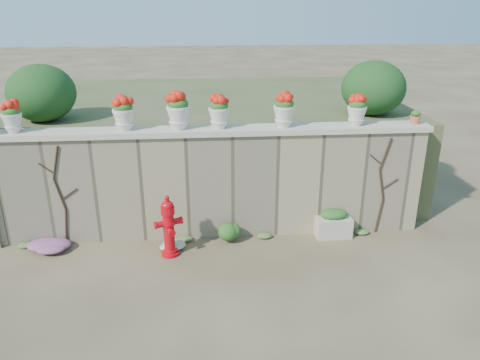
{
  "coord_description": "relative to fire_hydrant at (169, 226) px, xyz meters",
  "views": [
    {
      "loc": [
        -0.11,
        -6.32,
        4.27
      ],
      "look_at": [
        0.53,
        1.4,
        1.24
      ],
      "focal_mm": 35.0,
      "sensor_mm": 36.0,
      "label": 1
    }
  ],
  "objects": [
    {
      "name": "vine_left",
      "position": [
        -1.92,
        0.54,
        0.42
      ],
      "size": [
        0.6,
        0.04,
        1.91
      ],
      "color": "black",
      "rests_on": "ground"
    },
    {
      "name": "fire_hydrant",
      "position": [
        0.0,
        0.0,
        0.0
      ],
      "size": [
        0.49,
        0.35,
        1.13
      ],
      "rotation": [
        0.0,
        0.0,
        0.37
      ],
      "color": "red",
      "rests_on": "ground"
    },
    {
      "name": "back_shrub_right",
      "position": [
        4.15,
        1.96,
        1.98
      ],
      "size": [
        1.3,
        1.3,
        1.1
      ],
      "primitive_type": "ellipsoid",
      "color": "#143814",
      "rests_on": "raised_fill"
    },
    {
      "name": "urn_pot_3",
      "position": [
        0.94,
        0.76,
        1.82
      ],
      "size": [
        0.38,
        0.38,
        0.59
      ],
      "color": "beige",
      "rests_on": "wall_cap"
    },
    {
      "name": "ground",
      "position": [
        0.75,
        -1.04,
        -0.57
      ],
      "size": [
        80.0,
        80.0,
        0.0
      ],
      "primitive_type": "plane",
      "color": "#4E3F27",
      "rests_on": "ground"
    },
    {
      "name": "raised_fill",
      "position": [
        0.75,
        3.96,
        0.43
      ],
      "size": [
        9.0,
        6.0,
        2.0
      ],
      "primitive_type": "cube",
      "color": "#384C23",
      "rests_on": "ground"
    },
    {
      "name": "planter_box",
      "position": [
        3.07,
        0.46,
        -0.31
      ],
      "size": [
        0.68,
        0.42,
        0.56
      ],
      "rotation": [
        0.0,
        0.0,
        0.04
      ],
      "color": "beige",
      "rests_on": "ground"
    },
    {
      "name": "terracotta_pot",
      "position": [
        4.55,
        0.76,
        1.64
      ],
      "size": [
        0.2,
        0.2,
        0.24
      ],
      "color": "#BE5F3A",
      "rests_on": "wall_cap"
    },
    {
      "name": "urn_pot_4",
      "position": [
        2.1,
        0.76,
        1.83
      ],
      "size": [
        0.39,
        0.39,
        0.61
      ],
      "color": "beige",
      "rests_on": "wall_cap"
    },
    {
      "name": "urn_pot_5",
      "position": [
        3.44,
        0.76,
        1.8
      ],
      "size": [
        0.35,
        0.35,
        0.55
      ],
      "color": "beige",
      "rests_on": "wall_cap"
    },
    {
      "name": "back_shrub_left",
      "position": [
        -2.45,
        1.96,
        1.98
      ],
      "size": [
        1.3,
        1.3,
        1.1
      ],
      "primitive_type": "ellipsoid",
      "color": "#143814",
      "rests_on": "raised_fill"
    },
    {
      "name": "white_flowers",
      "position": [
        0.02,
        0.12,
        -0.47
      ],
      "size": [
        0.57,
        0.45,
        0.2
      ],
      "primitive_type": "ellipsoid",
      "color": "white",
      "rests_on": "ground"
    },
    {
      "name": "urn_pot_1",
      "position": [
        -0.72,
        0.76,
        1.83
      ],
      "size": [
        0.38,
        0.38,
        0.6
      ],
      "color": "beige",
      "rests_on": "wall_cap"
    },
    {
      "name": "green_shrub",
      "position": [
        1.07,
        0.3,
        -0.31
      ],
      "size": [
        0.54,
        0.48,
        0.51
      ],
      "primitive_type": "ellipsoid",
      "color": "#1E5119",
      "rests_on": "ground"
    },
    {
      "name": "stone_wall",
      "position": [
        0.75,
        0.76,
        0.43
      ],
      "size": [
        8.0,
        0.4,
        2.0
      ],
      "primitive_type": "cube",
      "color": "gray",
      "rests_on": "ground"
    },
    {
      "name": "vine_right",
      "position": [
        3.98,
        0.54,
        0.42
      ],
      "size": [
        0.6,
        0.04,
        1.91
      ],
      "color": "black",
      "rests_on": "ground"
    },
    {
      "name": "urn_pot_2",
      "position": [
        0.23,
        0.76,
        1.85
      ],
      "size": [
        0.42,
        0.42,
        0.65
      ],
      "color": "beige",
      "rests_on": "wall_cap"
    },
    {
      "name": "magenta_clump",
      "position": [
        -2.26,
        0.28,
        -0.45
      ],
      "size": [
        0.86,
        0.57,
        0.23
      ],
      "primitive_type": "ellipsoid",
      "color": "#C327B4",
      "rests_on": "ground"
    },
    {
      "name": "wall_cap",
      "position": [
        0.75,
        0.76,
        1.48
      ],
      "size": [
        8.1,
        0.52,
        0.1
      ],
      "primitive_type": "cube",
      "color": "beige",
      "rests_on": "stone_wall"
    },
    {
      "name": "urn_pot_0",
      "position": [
        -2.61,
        0.76,
        1.8
      ],
      "size": [
        0.34,
        0.34,
        0.54
      ],
      "color": "beige",
      "rests_on": "wall_cap"
    }
  ]
}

